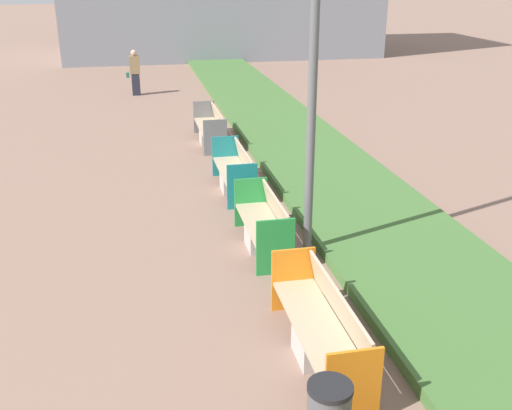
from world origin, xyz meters
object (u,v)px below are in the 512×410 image
bench_green_frame (264,228)px  pedestrian_walking (135,72)px  street_lamp_post (315,10)px  bench_orange_frame (321,332)px  bench_teal_frame (235,174)px  bench_grey_frame (211,130)px

bench_green_frame → pedestrian_walking: (-1.89, 14.12, 0.50)m
street_lamp_post → bench_orange_frame: bearing=-102.7°
bench_orange_frame → bench_teal_frame: bearing=90.0°
street_lamp_post → pedestrian_walking: (-2.51, 14.68, -3.12)m
street_lamp_post → bench_grey_frame: bearing=94.7°
bench_green_frame → bench_teal_frame: same height
bench_teal_frame → bench_grey_frame: size_ratio=0.91×
bench_green_frame → pedestrian_walking: 14.26m
bench_green_frame → street_lamp_post: (0.61, -0.56, 3.62)m
bench_green_frame → bench_grey_frame: size_ratio=0.85×
bench_orange_frame → bench_teal_frame: 6.19m
bench_green_frame → bench_orange_frame: bearing=-89.9°
pedestrian_walking → bench_orange_frame: bearing=-83.8°
bench_orange_frame → bench_green_frame: (-0.00, 3.25, -0.01)m
bench_green_frame → street_lamp_post: bearing=-42.3°
bench_orange_frame → bench_green_frame: 3.25m
bench_teal_frame → bench_grey_frame: same height
bench_orange_frame → bench_teal_frame: (-0.00, 6.19, -0.01)m
street_lamp_post → bench_green_frame: bearing=137.7°
bench_green_frame → street_lamp_post: 3.71m
pedestrian_walking → bench_green_frame: bearing=-82.4°
bench_teal_frame → bench_orange_frame: bearing=-90.0°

